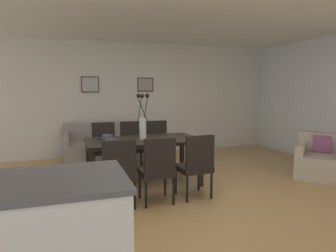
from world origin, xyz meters
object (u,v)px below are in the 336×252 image
bowl_near_left (111,141)px  dining_chair_near_left (118,170)px  dining_chair_far_right (133,143)px  dining_chair_mid_right (158,142)px  framed_picture_center (145,85)px  dining_table (143,144)px  dining_chair_near_right (104,145)px  centerpiece_vase (143,122)px  sofa (111,147)px  dining_chair_mid_left (196,163)px  dining_chair_far_left (158,167)px  armchair (321,161)px  framed_picture_left (90,84)px  bowl_near_right (107,136)px

bowl_near_left → dining_chair_near_left: bearing=-90.9°
dining_chair_far_right → dining_chair_mid_right: same height
dining_chair_near_left → framed_picture_center: bearing=69.7°
dining_table → bowl_near_left: bowl_near_left is taller
dining_chair_near_right → framed_picture_center: framed_picture_center is taller
dining_chair_mid_right → dining_chair_far_right: bearing=175.7°
centerpiece_vase → sofa: 1.99m
dining_chair_mid_right → sofa: bearing=129.1°
centerpiece_vase → bowl_near_left: centerpiece_vase is taller
dining_chair_near_right → dining_chair_mid_right: same height
dining_chair_near_right → dining_chair_mid_left: (1.07, -1.78, 0.00)m
dining_chair_far_left → dining_chair_mid_left: 0.57m
dining_chair_far_right → armchair: dining_chair_far_right is taller
dining_table → dining_chair_far_right: size_ratio=1.96×
dining_chair_near_right → dining_chair_far_left: same height
dining_chair_near_left → centerpiece_vase: 1.17m
sofa → dining_chair_near_left: bearing=-95.8°
sofa → framed_picture_left: bearing=126.8°
dining_chair_far_right → armchair: 3.41m
dining_chair_near_right → bowl_near_left: size_ratio=5.41×
dining_chair_near_right → sofa: 0.99m
armchair → framed_picture_left: size_ratio=2.92×
sofa → framed_picture_center: 1.70m
framed_picture_left → framed_picture_center: 1.27m
dining_chair_near_right → dining_chair_far_right: size_ratio=1.00×
dining_table → sofa: bearing=98.5°
bowl_near_right → armchair: size_ratio=0.15×
dining_chair_near_left → framed_picture_left: 3.40m
dining_chair_mid_left → centerpiece_vase: (-0.55, 0.88, 0.51)m
dining_table → dining_chair_far_right: (0.01, 0.90, -0.15)m
dining_table → framed_picture_left: framed_picture_left is taller
dining_chair_far_right → dining_chair_far_left: bearing=-91.1°
dining_chair_mid_right → bowl_near_left: 1.53m
dining_table → bowl_near_left: size_ratio=10.59×
bowl_near_left → framed_picture_center: 2.91m
armchair → framed_picture_center: 4.03m
dining_chair_far_left → armchair: size_ratio=0.81×
bowl_near_left → armchair: bowl_near_left is taller
dining_chair_near_left → dining_chair_far_left: size_ratio=1.00×
dining_chair_mid_left → dining_chair_mid_right: 1.74m
dining_chair_near_left → centerpiece_vase: bearing=58.4°
sofa → framed_picture_center: framed_picture_center is taller
dining_chair_near_right → dining_chair_far_left: bearing=-74.5°
dining_chair_near_right → dining_chair_far_right: 0.54m
dining_chair_near_left → framed_picture_left: framed_picture_left is taller
dining_chair_near_left → dining_chair_far_left: bearing=-1.1°
dining_table → dining_chair_far_right: bearing=89.1°
dining_chair_far_left → centerpiece_vase: bearing=88.6°
dining_chair_far_left → bowl_near_left: dining_chair_far_left is taller
dining_chair_far_left → framed_picture_center: framed_picture_center is taller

